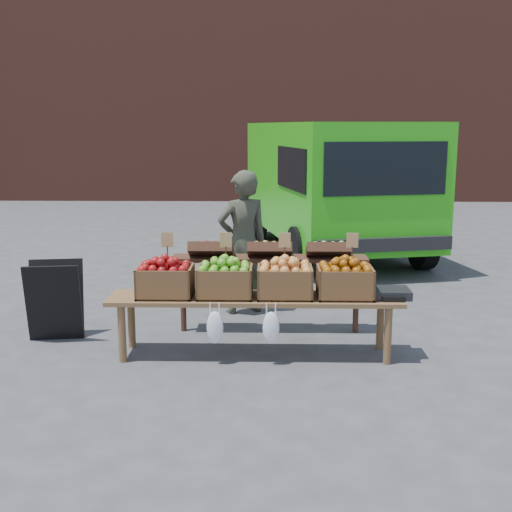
# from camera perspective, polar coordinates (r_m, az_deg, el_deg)

# --- Properties ---
(ground) EXTENTS (80.00, 80.00, 0.00)m
(ground) POSITION_cam_1_polar(r_m,az_deg,el_deg) (5.68, -2.01, -10.37)
(ground) COLOR #444446
(brick_building) EXTENTS (24.00, 4.00, 10.00)m
(brick_building) POSITION_cam_1_polar(r_m,az_deg,el_deg) (20.47, 0.37, 19.58)
(brick_building) COLOR brown
(brick_building) RESTS_ON ground
(delivery_van) EXTENTS (3.21, 5.21, 2.17)m
(delivery_van) POSITION_cam_1_polar(r_m,az_deg,el_deg) (10.86, 6.76, 5.96)
(delivery_van) COLOR #26B113
(delivery_van) RESTS_ON ground
(vendor) EXTENTS (0.71, 0.60, 1.64)m
(vendor) POSITION_cam_1_polar(r_m,az_deg,el_deg) (7.28, -1.18, 1.22)
(vendor) COLOR #373B2C
(vendor) RESTS_ON ground
(chalkboard_sign) EXTENTS (0.57, 0.37, 0.81)m
(chalkboard_sign) POSITION_cam_1_polar(r_m,az_deg,el_deg) (6.73, -17.44, -3.79)
(chalkboard_sign) COLOR black
(chalkboard_sign) RESTS_ON ground
(back_table) EXTENTS (2.10, 0.44, 1.04)m
(back_table) POSITION_cam_1_polar(r_m,az_deg,el_deg) (6.64, 1.21, -2.42)
(back_table) COLOR #3D2317
(back_table) RESTS_ON ground
(display_bench) EXTENTS (2.70, 0.56, 0.57)m
(display_bench) POSITION_cam_1_polar(r_m,az_deg,el_deg) (6.01, -0.10, -6.24)
(display_bench) COLOR brown
(display_bench) RESTS_ON ground
(crate_golden_apples) EXTENTS (0.50, 0.40, 0.28)m
(crate_golden_apples) POSITION_cam_1_polar(r_m,az_deg,el_deg) (5.97, -8.05, -2.24)
(crate_golden_apples) COLOR #7D000C
(crate_golden_apples) RESTS_ON display_bench
(crate_russet_pears) EXTENTS (0.50, 0.40, 0.28)m
(crate_russet_pears) POSITION_cam_1_polar(r_m,az_deg,el_deg) (5.91, -2.77, -2.29)
(crate_russet_pears) COLOR #4C991C
(crate_russet_pears) RESTS_ON display_bench
(crate_red_apples) EXTENTS (0.50, 0.40, 0.28)m
(crate_red_apples) POSITION_cam_1_polar(r_m,az_deg,el_deg) (5.89, 2.57, -2.31)
(crate_red_apples) COLOR gold
(crate_red_apples) RESTS_ON display_bench
(crate_green_apples) EXTENTS (0.50, 0.40, 0.28)m
(crate_green_apples) POSITION_cam_1_polar(r_m,az_deg,el_deg) (5.93, 7.90, -2.32)
(crate_green_apples) COLOR #9C4D0E
(crate_green_apples) RESTS_ON display_bench
(weighing_scale) EXTENTS (0.34, 0.30, 0.08)m
(weighing_scale) POSITION_cam_1_polar(r_m,az_deg,el_deg) (6.02, 11.90, -3.24)
(weighing_scale) COLOR black
(weighing_scale) RESTS_ON display_bench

